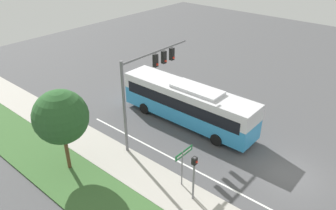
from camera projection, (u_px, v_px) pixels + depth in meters
name	position (u px, v px, depth m)	size (l,w,h in m)	color
ground_plane	(288.00, 174.00, 21.16)	(80.00, 80.00, 0.00)	#4C4C4F
lane_divider_near	(263.00, 206.00, 18.74)	(0.14, 30.00, 0.01)	silver
bus	(187.00, 102.00, 25.97)	(2.65, 11.70, 3.38)	#3393D1
signal_gantry	(147.00, 77.00, 22.41)	(6.51, 0.41, 6.83)	slate
pedestrian_signal	(194.00, 172.00, 18.17)	(0.28, 0.34, 3.06)	slate
street_sign	(183.00, 161.00, 19.36)	(1.59, 0.08, 2.64)	slate
roadside_tree	(61.00, 117.00, 19.82)	(3.41, 3.41, 5.55)	brown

